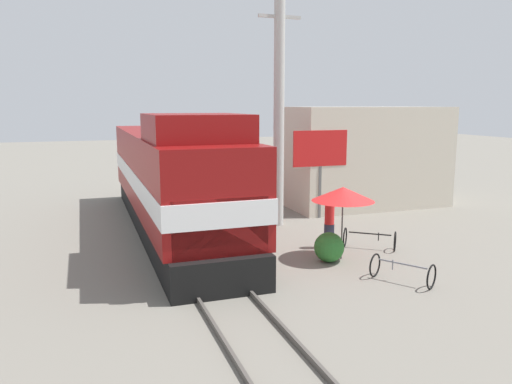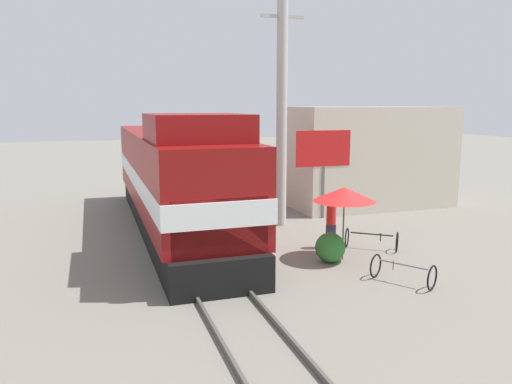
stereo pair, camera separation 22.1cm
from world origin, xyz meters
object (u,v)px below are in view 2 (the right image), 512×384
utility_pole (282,109)px  person_bystander (331,221)px  locomotive (175,180)px  bicycle (372,239)px  billboard_sign (323,153)px  bicycle_spare (403,271)px  vendor_umbrella (344,194)px

utility_pole → person_bystander: 5.48m
locomotive → utility_pole: bearing=-3.5°
bicycle → billboard_sign: bearing=32.2°
bicycle → bicycle_spare: (-0.99, -3.30, 0.01)m
vendor_umbrella → bicycle: size_ratio=1.32×
vendor_umbrella → locomotive: bearing=130.2°
locomotive → billboard_sign: locomotive is taller
person_bystander → bicycle: person_bystander is taller
vendor_umbrella → bicycle_spare: 3.19m
utility_pole → person_bystander: size_ratio=5.30×
utility_pole → bicycle_spare: 8.98m
locomotive → vendor_umbrella: size_ratio=6.61×
bicycle → person_bystander: bearing=104.4°
locomotive → utility_pole: utility_pole is taller
billboard_sign → utility_pole: bearing=-163.9°
person_bystander → utility_pole: bearing=96.0°
vendor_umbrella → utility_pole: bearing=92.1°
locomotive → bicycle: 7.89m
billboard_sign → bicycle: bearing=-96.0°
bicycle → utility_pole: bearing=59.3°
utility_pole → person_bystander: (0.40, -3.86, -3.88)m
vendor_umbrella → billboard_sign: size_ratio=0.61×
bicycle → bicycle_spare: bicycle_spare is taller
locomotive → utility_pole: (4.39, -0.27, 2.78)m
billboard_sign → bicycle: 5.73m
vendor_umbrella → person_bystander: bearing=80.5°
locomotive → person_bystander: (4.80, -4.12, -1.09)m
billboard_sign → bicycle: billboard_sign is taller
vendor_umbrella → bicycle_spare: bearing=-78.3°
utility_pole → vendor_umbrella: size_ratio=4.00×
locomotive → bicycle: size_ratio=8.71×
billboard_sign → bicycle_spare: 8.90m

